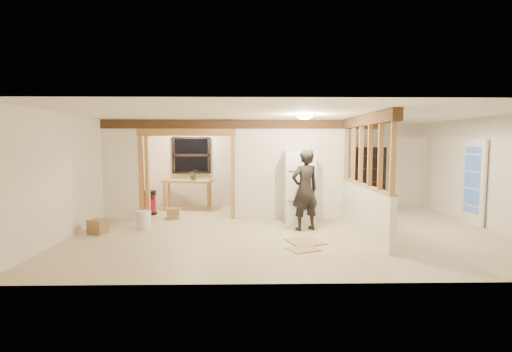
{
  "coord_description": "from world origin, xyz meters",
  "views": [
    {
      "loc": [
        -0.84,
        -8.13,
        1.9
      ],
      "look_at": [
        -0.68,
        0.4,
        1.15
      ],
      "focal_mm": 26.0,
      "sensor_mm": 36.0,
      "label": 1
    }
  ],
  "objects_px": {
    "woman": "(305,190)",
    "bookshelf": "(370,177)",
    "shop_vac": "(147,202)",
    "refrigerator": "(299,186)",
    "work_table": "(188,194)"
  },
  "relations": [
    {
      "from": "woman",
      "to": "bookshelf",
      "type": "distance_m",
      "value": 3.98
    },
    {
      "from": "woman",
      "to": "shop_vac",
      "type": "height_order",
      "value": "woman"
    },
    {
      "from": "refrigerator",
      "to": "woman",
      "type": "height_order",
      "value": "woman"
    },
    {
      "from": "bookshelf",
      "to": "refrigerator",
      "type": "bearing_deg",
      "value": -137.75
    },
    {
      "from": "refrigerator",
      "to": "bookshelf",
      "type": "bearing_deg",
      "value": 42.25
    },
    {
      "from": "refrigerator",
      "to": "shop_vac",
      "type": "bearing_deg",
      "value": 166.41
    },
    {
      "from": "woman",
      "to": "bookshelf",
      "type": "relative_size",
      "value": 1.0
    },
    {
      "from": "work_table",
      "to": "bookshelf",
      "type": "xyz_separation_m",
      "value": [
        5.45,
        0.42,
        0.48
      ]
    },
    {
      "from": "woman",
      "to": "shop_vac",
      "type": "relative_size",
      "value": 2.72
    },
    {
      "from": "woman",
      "to": "shop_vac",
      "type": "distance_m",
      "value": 4.4
    },
    {
      "from": "woman",
      "to": "work_table",
      "type": "xyz_separation_m",
      "value": [
        -3.0,
        2.72,
        -0.47
      ]
    },
    {
      "from": "refrigerator",
      "to": "woman",
      "type": "bearing_deg",
      "value": -89.3
    },
    {
      "from": "work_table",
      "to": "bookshelf",
      "type": "relative_size",
      "value": 0.75
    },
    {
      "from": "shop_vac",
      "to": "bookshelf",
      "type": "height_order",
      "value": "bookshelf"
    },
    {
      "from": "shop_vac",
      "to": "bookshelf",
      "type": "relative_size",
      "value": 0.37
    }
  ]
}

